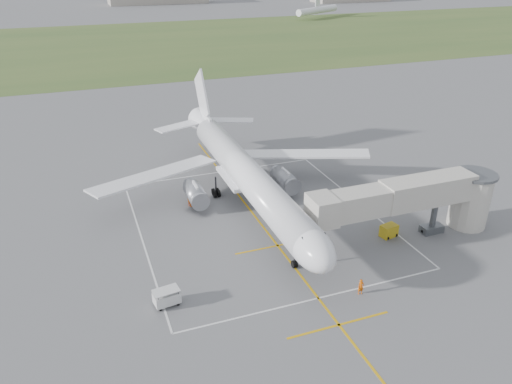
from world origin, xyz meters
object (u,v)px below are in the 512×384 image
object	(u,v)px
airliner	(245,173)
jet_bridge	(421,199)
ramp_worker_wing	(190,200)
baggage_cart	(167,297)
gpu_unit	(389,231)
ramp_worker_nose	(361,287)

from	to	relation	value
airliner	jet_bridge	world-z (taller)	airliner
jet_bridge	ramp_worker_wing	bearing A→B (deg)	144.06
jet_bridge	baggage_cart	distance (m)	29.69
airliner	ramp_worker_wing	world-z (taller)	airliner
jet_bridge	gpu_unit	world-z (taller)	jet_bridge
jet_bridge	ramp_worker_nose	size ratio (longest dim) A/B	14.35
airliner	ramp_worker_nose	xyz separation A→B (m)	(4.08, -21.54, -3.58)
baggage_cart	gpu_unit	bearing A→B (deg)	-0.51
airliner	baggage_cart	size ratio (longest dim) A/B	18.40
gpu_unit	ramp_worker_nose	distance (m)	11.99
gpu_unit	ramp_worker_nose	bearing A→B (deg)	-148.20
baggage_cart	ramp_worker_nose	distance (m)	18.33
gpu_unit	ramp_worker_wing	xyz separation A→B (m)	(-19.63, 15.41, 0.16)
ramp_worker_nose	gpu_unit	bearing A→B (deg)	51.56
airliner	gpu_unit	world-z (taller)	airliner
baggage_cart	jet_bridge	bearing A→B (deg)	-3.09
airliner	ramp_worker_wing	xyz separation A→B (m)	(-6.86, 2.12, -3.53)
airliner	ramp_worker_nose	distance (m)	22.22
airliner	ramp_worker_nose	world-z (taller)	airliner
gpu_unit	baggage_cart	bearing A→B (deg)	175.68
gpu_unit	ramp_worker_nose	xyz separation A→B (m)	(-8.70, -8.25, 0.11)
jet_bridge	ramp_worker_nose	distance (m)	14.29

